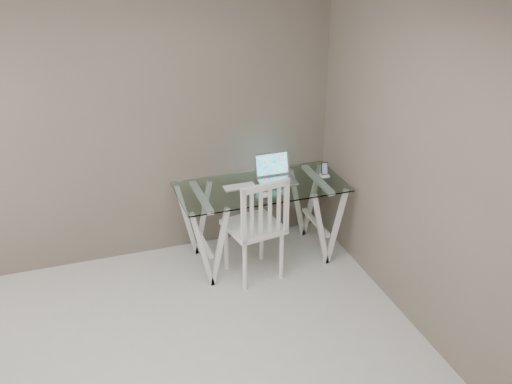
# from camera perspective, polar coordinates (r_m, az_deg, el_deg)

# --- Properties ---
(room) EXTENTS (4.50, 4.52, 2.71)m
(room) POSITION_cam_1_polar(r_m,az_deg,el_deg) (3.47, -9.30, 0.27)
(room) COLOR beige
(room) RESTS_ON ground
(desk) EXTENTS (1.50, 0.70, 0.75)m
(desk) POSITION_cam_1_polar(r_m,az_deg,el_deg) (5.87, 0.43, -2.67)
(desk) COLOR silver
(desk) RESTS_ON ground
(chair) EXTENTS (0.52, 0.52, 0.98)m
(chair) POSITION_cam_1_polar(r_m,az_deg,el_deg) (5.50, 0.17, -2.89)
(chair) COLOR white
(chair) RESTS_ON ground
(laptop) EXTENTS (0.33, 0.29, 0.23)m
(laptop) POSITION_cam_1_polar(r_m,az_deg,el_deg) (5.81, 1.70, 1.59)
(laptop) COLOR #B6B6BA
(laptop) RESTS_ON desk
(keyboard) EXTENTS (0.30, 0.13, 0.01)m
(keyboard) POSITION_cam_1_polar(r_m,az_deg,el_deg) (5.69, -1.49, 0.46)
(keyboard) COLOR silver
(keyboard) RESTS_ON desk
(mouse) EXTENTS (0.12, 0.07, 0.04)m
(mouse) POSITION_cam_1_polar(r_m,az_deg,el_deg) (5.50, 0.83, -0.29)
(mouse) COLOR white
(mouse) RESTS_ON desk
(phone_dock) EXTENTS (0.07, 0.07, 0.13)m
(phone_dock) POSITION_cam_1_polar(r_m,az_deg,el_deg) (5.92, 6.12, 1.74)
(phone_dock) COLOR white
(phone_dock) RESTS_ON desk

